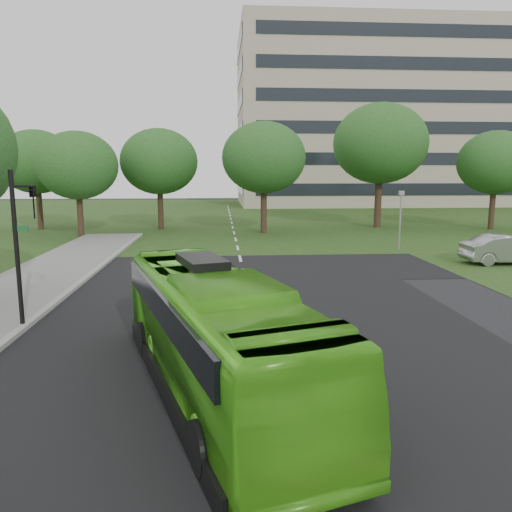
# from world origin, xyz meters

# --- Properties ---
(ground) EXTENTS (160.00, 160.00, 0.00)m
(ground) POSITION_xyz_m (0.00, 0.00, 0.00)
(ground) COLOR black
(ground) RESTS_ON ground
(street_surfaces) EXTENTS (120.00, 120.00, 0.15)m
(street_surfaces) POSITION_xyz_m (-0.38, 22.75, 0.03)
(street_surfaces) COLOR black
(street_surfaces) RESTS_ON ground
(office_building) EXTENTS (40.10, 20.10, 25.00)m
(office_building) POSITION_xyz_m (21.96, 61.96, 12.50)
(office_building) COLOR tan
(office_building) RESTS_ON ground
(tree_park_a) EXTENTS (5.80, 5.80, 7.71)m
(tree_park_a) POSITION_xyz_m (-11.38, 24.28, 5.23)
(tree_park_a) COLOR black
(tree_park_a) RESTS_ON ground
(tree_park_b) EXTENTS (6.34, 6.34, 8.31)m
(tree_park_b) POSITION_xyz_m (-6.05, 28.94, 5.61)
(tree_park_b) COLOR black
(tree_park_b) RESTS_ON ground
(tree_park_c) EXTENTS (6.50, 6.50, 8.63)m
(tree_park_c) POSITION_xyz_m (2.35, 25.87, 5.85)
(tree_park_c) COLOR black
(tree_park_c) RESTS_ON ground
(tree_park_d) EXTENTS (7.98, 7.98, 10.55)m
(tree_park_d) POSITION_xyz_m (12.56, 29.13, 7.14)
(tree_park_d) COLOR black
(tree_park_d) RESTS_ON ground
(tree_park_e) EXTENTS (6.11, 6.11, 8.14)m
(tree_park_e) POSITION_xyz_m (21.62, 26.94, 5.53)
(tree_park_e) COLOR black
(tree_park_e) RESTS_ON ground
(tree_park_f) EXTENTS (6.16, 6.16, 8.22)m
(tree_park_f) POSITION_xyz_m (-16.16, 29.70, 5.59)
(tree_park_f) COLOR black
(tree_park_f) RESTS_ON ground
(bus) EXTENTS (4.97, 9.74, 2.65)m
(bus) POSITION_xyz_m (-1.23, -2.89, 1.32)
(bus) COLOR #53BE1F
(bus) RESTS_ON ground
(sedan) EXTENTS (4.67, 1.68, 1.53)m
(sedan) POSITION_xyz_m (13.91, 11.47, 0.77)
(sedan) COLOR #99999D
(sedan) RESTS_ON ground
(traffic_light) EXTENTS (0.77, 0.22, 4.83)m
(traffic_light) POSITION_xyz_m (-7.05, 2.00, 2.84)
(traffic_light) COLOR black
(traffic_light) RESTS_ON ground
(camera_pole) EXTENTS (0.34, 0.30, 3.63)m
(camera_pole) POSITION_xyz_m (10.00, 16.68, 2.34)
(camera_pole) COLOR gray
(camera_pole) RESTS_ON ground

